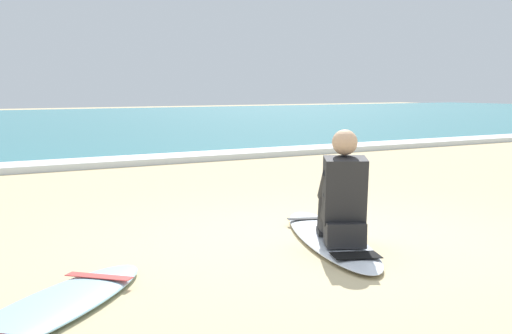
% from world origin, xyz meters
% --- Properties ---
extents(ground_plane, '(80.00, 80.00, 0.00)m').
position_xyz_m(ground_plane, '(0.00, 0.00, 0.00)').
color(ground_plane, '#CCB584').
extents(breaking_foam, '(80.00, 0.90, 0.11)m').
position_xyz_m(breaking_foam, '(0.00, 6.83, 0.06)').
color(breaking_foam, white).
rests_on(breaking_foam, ground).
extents(surfboard_main, '(1.53, 2.55, 0.08)m').
position_xyz_m(surfboard_main, '(0.01, -0.05, 0.04)').
color(surfboard_main, silver).
rests_on(surfboard_main, ground).
extents(surfer_seated, '(0.64, 0.77, 0.95)m').
position_xyz_m(surfer_seated, '(-0.13, -0.40, 0.44)').
color(surfer_seated, '#232326').
rests_on(surfer_seated, surfboard_main).
extents(surfboard_spare_near, '(1.95, 1.78, 0.08)m').
position_xyz_m(surfboard_spare_near, '(-2.66, -0.70, 0.04)').
color(surfboard_spare_near, '#9ED1E5').
rests_on(surfboard_spare_near, ground).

